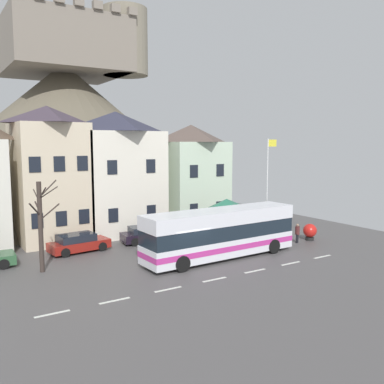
{
  "coord_description": "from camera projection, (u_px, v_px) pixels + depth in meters",
  "views": [
    {
      "loc": [
        -13.33,
        -21.65,
        7.72
      ],
      "look_at": [
        2.55,
        3.59,
        4.2
      ],
      "focal_mm": 39.21,
      "sensor_mm": 36.0,
      "label": 1
    }
  ],
  "objects": [
    {
      "name": "ground_plane",
      "position": [
        188.0,
        267.0,
        26.16
      ],
      "size": [
        40.0,
        60.0,
        0.07
      ],
      "color": "#514E4E"
    },
    {
      "name": "transit_bus",
      "position": [
        221.0,
        234.0,
        28.02
      ],
      "size": [
        11.31,
        2.87,
        3.29
      ],
      "rotation": [
        0.0,
        0.0,
        0.03
      ],
      "color": "white",
      "rests_on": "ground_plane"
    },
    {
      "name": "townhouse_03",
      "position": [
        191.0,
        175.0,
        39.42
      ],
      "size": [
        5.62,
        5.45,
        9.37
      ],
      "color": "beige",
      "rests_on": "ground_plane"
    },
    {
      "name": "flagpole",
      "position": [
        268.0,
        181.0,
        33.91
      ],
      "size": [
        0.95,
        0.1,
        8.04
      ],
      "color": "silver",
      "rests_on": "ground_plane"
    },
    {
      "name": "parked_car_00",
      "position": [
        148.0,
        234.0,
        32.62
      ],
      "size": [
        4.28,
        2.23,
        1.28
      ],
      "rotation": [
        0.0,
        0.0,
        -0.11
      ],
      "color": "black",
      "rests_on": "ground_plane"
    },
    {
      "name": "parked_car_03",
      "position": [
        78.0,
        243.0,
        29.71
      ],
      "size": [
        4.34,
        2.24,
        1.32
      ],
      "rotation": [
        0.0,
        0.0,
        0.12
      ],
      "color": "maroon",
      "rests_on": "ground_plane"
    },
    {
      "name": "townhouse_01",
      "position": [
        49.0,
        174.0,
        32.91
      ],
      "size": [
        5.08,
        6.34,
        10.56
      ],
      "color": "beige",
      "rests_on": "ground_plane"
    },
    {
      "name": "parked_car_04",
      "position": [
        217.0,
        227.0,
        35.23
      ],
      "size": [
        3.87,
        1.86,
        1.31
      ],
      "rotation": [
        0.0,
        0.0,
        0.01
      ],
      "color": "maroon",
      "rests_on": "ground_plane"
    },
    {
      "name": "parked_car_01",
      "position": [
        268.0,
        218.0,
        39.08
      ],
      "size": [
        4.08,
        1.92,
        1.41
      ],
      "rotation": [
        0.0,
        0.0,
        -0.01
      ],
      "color": "#2B5436",
      "rests_on": "ground_plane"
    },
    {
      "name": "hilltop_castle",
      "position": [
        66.0,
        132.0,
        50.41
      ],
      "size": [
        40.05,
        40.05,
        23.47
      ],
      "color": "#645C4B",
      "rests_on": "ground_plane"
    },
    {
      "name": "bare_tree_00",
      "position": [
        41.0,
        224.0,
        24.81
      ],
      "size": [
        1.84,
        2.09,
        5.57
      ],
      "color": "#382D28",
      "rests_on": "ground_plane"
    },
    {
      "name": "bus_shelter",
      "position": [
        227.0,
        206.0,
        32.37
      ],
      "size": [
        3.6,
        3.6,
        3.41
      ],
      "color": "#473D33",
      "rests_on": "ground_plane"
    },
    {
      "name": "harbour_buoy",
      "position": [
        310.0,
        231.0,
        33.25
      ],
      "size": [
        1.07,
        1.07,
        1.32
      ],
      "color": "black",
      "rests_on": "ground_plane"
    },
    {
      "name": "pedestrian_01",
      "position": [
        297.0,
        232.0,
        32.37
      ],
      "size": [
        0.34,
        0.34,
        1.5
      ],
      "color": "black",
      "rests_on": "ground_plane"
    },
    {
      "name": "pedestrian_00",
      "position": [
        253.0,
        231.0,
        32.39
      ],
      "size": [
        0.35,
        0.35,
        1.57
      ],
      "color": "#38332D",
      "rests_on": "ground_plane"
    },
    {
      "name": "townhouse_02",
      "position": [
        117.0,
        172.0,
        35.98
      ],
      "size": [
        6.63,
        6.48,
        10.34
      ],
      "color": "silver",
      "rests_on": "ground_plane"
    },
    {
      "name": "public_bench",
      "position": [
        196.0,
        234.0,
        33.43
      ],
      "size": [
        1.49,
        0.48,
        0.87
      ],
      "color": "brown",
      "rests_on": "ground_plane"
    }
  ]
}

